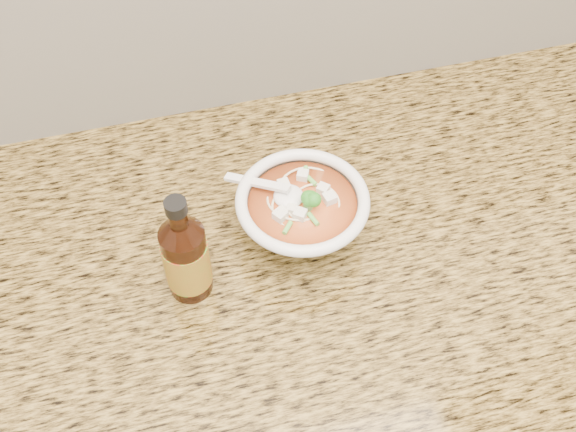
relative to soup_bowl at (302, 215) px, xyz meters
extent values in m
cube|color=#361B10|center=(0.00, -0.03, -0.51)|extent=(4.00, 0.65, 0.86)
cube|color=olive|center=(0.00, -0.03, -0.06)|extent=(4.00, 0.68, 0.04)
cylinder|color=white|center=(0.00, 0.00, -0.04)|extent=(0.07, 0.07, 0.01)
torus|color=white|center=(0.00, 0.00, 0.03)|extent=(0.18, 0.18, 0.02)
torus|color=beige|center=(-0.01, 0.00, 0.03)|extent=(0.08, 0.08, 0.00)
torus|color=beige|center=(-0.01, 0.00, 0.02)|extent=(0.06, 0.06, 0.00)
torus|color=beige|center=(-0.01, -0.01, 0.02)|extent=(0.10, 0.10, 0.00)
torus|color=beige|center=(0.00, -0.01, 0.02)|extent=(0.08, 0.08, 0.00)
torus|color=beige|center=(0.00, 0.00, 0.02)|extent=(0.09, 0.09, 0.00)
torus|color=beige|center=(0.01, 0.01, 0.02)|extent=(0.10, 0.10, 0.00)
torus|color=beige|center=(0.00, 0.01, 0.02)|extent=(0.09, 0.09, 0.00)
cube|color=silver|center=(0.03, 0.04, 0.03)|extent=(0.02, 0.02, 0.01)
cube|color=silver|center=(-0.01, 0.01, 0.03)|extent=(0.02, 0.02, 0.02)
cube|color=silver|center=(-0.05, 0.00, 0.03)|extent=(0.02, 0.02, 0.01)
cube|color=silver|center=(0.05, 0.01, 0.03)|extent=(0.01, 0.01, 0.01)
cube|color=silver|center=(0.01, 0.02, 0.03)|extent=(0.02, 0.02, 0.01)
cube|color=silver|center=(0.01, -0.02, 0.03)|extent=(0.02, 0.02, 0.01)
cube|color=silver|center=(-0.01, -0.01, 0.03)|extent=(0.02, 0.02, 0.01)
cube|color=silver|center=(-0.02, -0.01, 0.03)|extent=(0.02, 0.02, 0.01)
ellipsoid|color=#196014|center=(0.00, -0.01, 0.04)|extent=(0.03, 0.03, 0.03)
cylinder|color=#63BB47|center=(-0.04, 0.01, 0.03)|extent=(0.02, 0.01, 0.01)
cylinder|color=#63BB47|center=(-0.03, 0.03, 0.03)|extent=(0.02, 0.02, 0.01)
cylinder|color=#63BB47|center=(-0.02, -0.04, 0.03)|extent=(0.02, 0.01, 0.01)
cylinder|color=#63BB47|center=(0.02, 0.01, 0.03)|extent=(0.01, 0.02, 0.01)
cylinder|color=#63BB47|center=(-0.04, 0.00, 0.03)|extent=(0.02, 0.01, 0.01)
ellipsoid|color=white|center=(-0.02, 0.01, 0.03)|extent=(0.04, 0.04, 0.01)
cube|color=white|center=(-0.05, 0.04, 0.04)|extent=(0.08, 0.07, 0.03)
cylinder|color=#351407|center=(-0.16, -0.05, 0.02)|extent=(0.07, 0.07, 0.12)
cylinder|color=#351407|center=(-0.16, -0.05, 0.11)|extent=(0.03, 0.03, 0.02)
cylinder|color=black|center=(-0.16, -0.05, 0.13)|extent=(0.03, 0.03, 0.02)
cylinder|color=red|center=(-0.16, -0.05, 0.02)|extent=(0.07, 0.07, 0.07)
camera|label=1|loc=(-0.17, -0.57, 0.78)|focal=45.00mm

